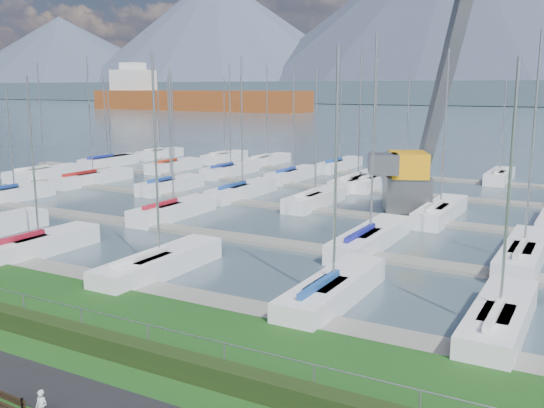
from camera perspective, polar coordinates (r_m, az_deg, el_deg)
The scene contains 9 objects.
path at distance 20.48m, azimuth -21.61°, elevation -15.36°, with size 160.00×2.00×0.04m, color black.
hedge at distance 21.89m, azimuth -16.33°, elevation -12.29°, with size 80.00×0.70×0.70m, color black.
fence at distance 21.84m, azimuth -15.69°, elevation -9.91°, with size 0.04×0.04×80.00m, color #95989D.
docks at distance 43.84m, azimuth 8.91°, elevation -1.09°, with size 90.00×41.60×0.25m.
bench_right at distance 18.55m, azimuth -24.24°, elevation -17.02°, with size 1.82×0.53×0.85m.
person at distance 18.12m, azimuth -20.90°, elevation -17.12°, with size 0.37×0.25×1.03m, color silver.
crane at distance 46.01m, azimuth 13.76°, elevation 6.27°, with size 7.96×12.82×22.35m.
cargo_ship_west at distance 249.75m, azimuth -7.92°, elevation 9.63°, with size 96.42×21.01×21.50m.
sailboat_fleet at distance 46.86m, azimuth 7.06°, elevation 6.69°, with size 75.09×49.22×13.42m.
Camera 1 is at (14.60, -14.34, 8.82)m, focal length 40.00 mm.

